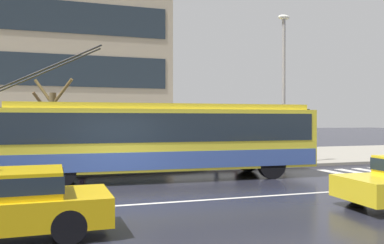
{
  "coord_description": "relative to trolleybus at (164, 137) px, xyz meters",
  "views": [
    {
      "loc": [
        -1.67,
        -11.63,
        2.21
      ],
      "look_at": [
        3.37,
        3.88,
        2.11
      ],
      "focal_mm": 38.0,
      "sensor_mm": 36.0,
      "label": 1
    }
  ],
  "objects": [
    {
      "name": "ground_plane",
      "position": [
        -2.01,
        -3.05,
        -1.54
      ],
      "size": [
        160.0,
        160.0,
        0.0
      ],
      "primitive_type": "plane",
      "color": "#20202B"
    },
    {
      "name": "sidewalk_slab",
      "position": [
        -2.01,
        6.6,
        -1.47
      ],
      "size": [
        80.0,
        10.0,
        0.14
      ],
      "primitive_type": "cube",
      "color": "gray",
      "rests_on": "ground_plane"
    },
    {
      "name": "crosswalk_stripe_edge_near",
      "position": [
        7.18,
        -1.73,
        -1.53
      ],
      "size": [
        0.44,
        4.4,
        0.01
      ],
      "primitive_type": "cube",
      "color": "beige",
      "rests_on": "ground_plane"
    },
    {
      "name": "crosswalk_stripe_inner_a",
      "position": [
        8.08,
        -1.73,
        -1.53
      ],
      "size": [
        0.44,
        4.4,
        0.01
      ],
      "primitive_type": "cube",
      "color": "beige",
      "rests_on": "ground_plane"
    },
    {
      "name": "lane_centre_line",
      "position": [
        -2.01,
        -4.25,
        -1.53
      ],
      "size": [
        72.0,
        0.14,
        0.01
      ],
      "primitive_type": "cube",
      "color": "silver",
      "rests_on": "ground_plane"
    },
    {
      "name": "trolleybus",
      "position": [
        0.0,
        0.0,
        0.0
      ],
      "size": [
        12.25,
        2.95,
        4.83
      ],
      "color": "yellow",
      "rests_on": "ground_plane"
    },
    {
      "name": "pedestrian_at_shelter",
      "position": [
        -4.89,
        4.21,
        0.13
      ],
      "size": [
        1.29,
        1.29,
        1.97
      ],
      "color": "black",
      "rests_on": "sidewalk_slab"
    },
    {
      "name": "pedestrian_approaching_curb",
      "position": [
        -2.9,
        2.26,
        0.16
      ],
      "size": [
        1.33,
        1.33,
        1.97
      ],
      "color": "black",
      "rests_on": "sidewalk_slab"
    },
    {
      "name": "pedestrian_walking_past",
      "position": [
        4.73,
        3.9,
        0.16
      ],
      "size": [
        1.3,
        1.3,
        1.94
      ],
      "color": "black",
      "rests_on": "sidewalk_slab"
    },
    {
      "name": "pedestrian_waiting_by_pole",
      "position": [
        3.42,
        3.45,
        0.28
      ],
      "size": [
        1.39,
        1.39,
        2.03
      ],
      "color": "#272E4B",
      "rests_on": "sidewalk_slab"
    },
    {
      "name": "street_lamp",
      "position": [
        6.34,
        2.16,
        2.72
      ],
      "size": [
        0.6,
        0.32,
        7.0
      ],
      "color": "gray",
      "rests_on": "sidewalk_slab"
    },
    {
      "name": "street_tree_bare",
      "position": [
        -4.02,
        4.23,
        0.54
      ],
      "size": [
        1.74,
        1.2,
        3.88
      ],
      "color": "brown",
      "rests_on": "sidewalk_slab"
    }
  ]
}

